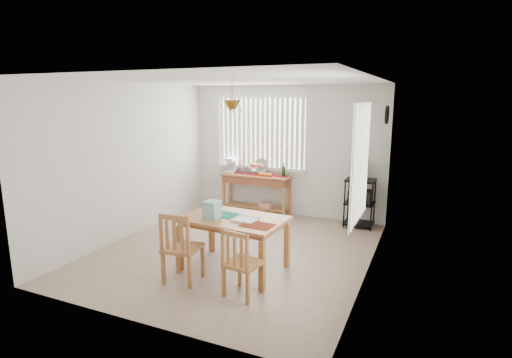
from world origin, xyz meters
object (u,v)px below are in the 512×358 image
at_px(wire_cart, 360,198).
at_px(chair_left, 181,248).
at_px(dining_table, 234,224).
at_px(chair_right, 241,264).
at_px(cart_items, 361,170).
at_px(sideboard, 256,184).

height_order(wire_cart, chair_left, chair_left).
bearing_deg(chair_left, dining_table, 55.86).
distance_m(dining_table, chair_right, 0.85).
height_order(cart_items, chair_right, cart_items).
height_order(chair_left, chair_right, chair_left).
distance_m(wire_cart, chair_left, 3.67).
distance_m(sideboard, wire_cart, 2.10).
distance_m(chair_left, chair_right, 0.88).
height_order(dining_table, chair_right, chair_right).
xyz_separation_m(sideboard, chair_left, (0.40, -3.28, -0.14)).
bearing_deg(cart_items, sideboard, 179.49).
xyz_separation_m(cart_items, chair_right, (-0.82, -3.30, -0.64)).
distance_m(cart_items, chair_right, 3.46).
bearing_deg(sideboard, chair_right, -68.91).
bearing_deg(sideboard, chair_left, -83.07).
height_order(sideboard, chair_left, chair_left).
relative_size(sideboard, chair_left, 1.52).
distance_m(wire_cart, dining_table, 2.90).
bearing_deg(dining_table, wire_cart, 64.14).
bearing_deg(chair_right, dining_table, 123.53).
xyz_separation_m(sideboard, wire_cart, (2.10, -0.03, -0.07)).
height_order(wire_cart, dining_table, wire_cart).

